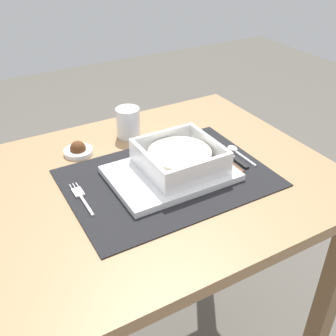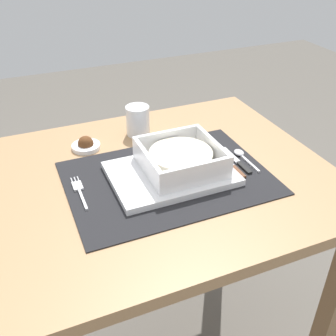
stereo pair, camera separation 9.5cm
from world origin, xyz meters
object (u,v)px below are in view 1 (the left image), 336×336
(porridge_bowl, at_px, (180,158))
(condiment_saucer, at_px, (78,150))
(spoon, at_px, (234,150))
(bread_knife, at_px, (228,161))
(fork, at_px, (81,196))
(butter_knife, at_px, (233,157))
(drinking_glass, at_px, (128,124))
(dining_table, at_px, (158,213))

(porridge_bowl, relative_size, condiment_saucer, 2.37)
(spoon, xyz_separation_m, bread_knife, (-0.05, -0.04, -0.00))
(fork, bearing_deg, butter_knife, -6.56)
(bread_knife, bearing_deg, drinking_glass, 117.12)
(drinking_glass, bearing_deg, dining_table, -96.55)
(dining_table, height_order, drinking_glass, drinking_glass)
(dining_table, bearing_deg, drinking_glass, 83.45)
(fork, distance_m, bread_knife, 0.38)
(porridge_bowl, distance_m, bread_knife, 0.14)
(butter_knife, height_order, bread_knife, same)
(bread_knife, relative_size, condiment_saucer, 1.79)
(bread_knife, xyz_separation_m, condiment_saucer, (-0.32, 0.24, 0.00))
(condiment_saucer, bearing_deg, spoon, -28.93)
(porridge_bowl, relative_size, drinking_glass, 2.15)
(porridge_bowl, bearing_deg, butter_knife, -4.71)
(spoon, bearing_deg, porridge_bowl, -175.45)
(porridge_bowl, xyz_separation_m, drinking_glass, (-0.03, 0.24, -0.00))
(fork, distance_m, condiment_saucer, 0.20)
(condiment_saucer, bearing_deg, fork, -107.65)
(dining_table, bearing_deg, fork, 179.67)
(spoon, xyz_separation_m, condiment_saucer, (-0.36, 0.20, 0.00))
(fork, distance_m, drinking_glass, 0.31)
(porridge_bowl, bearing_deg, fork, 174.93)
(fork, relative_size, spoon, 1.16)
(bread_knife, relative_size, drinking_glass, 1.62)
(fork, relative_size, butter_knife, 0.97)
(dining_table, bearing_deg, butter_knife, -9.24)
(fork, xyz_separation_m, drinking_glass, (0.22, 0.22, 0.03))
(butter_knife, xyz_separation_m, drinking_glass, (-0.18, 0.25, 0.03))
(butter_knife, relative_size, condiment_saucer, 1.80)
(drinking_glass, bearing_deg, fork, -135.44)
(dining_table, distance_m, drinking_glass, 0.27)
(bread_knife, distance_m, drinking_glass, 0.31)
(dining_table, height_order, porridge_bowl, porridge_bowl)
(drinking_glass, distance_m, condiment_saucer, 0.16)
(butter_knife, bearing_deg, dining_table, 174.97)
(dining_table, bearing_deg, bread_knife, -13.54)
(dining_table, relative_size, spoon, 7.37)
(dining_table, xyz_separation_m, porridge_bowl, (0.05, -0.02, 0.16))
(butter_knife, bearing_deg, fork, 179.27)
(spoon, xyz_separation_m, drinking_glass, (-0.20, 0.23, 0.03))
(bread_knife, bearing_deg, spoon, 32.53)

